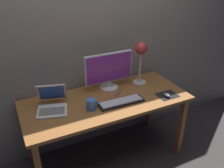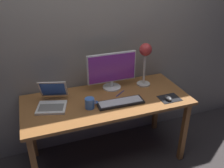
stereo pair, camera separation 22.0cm
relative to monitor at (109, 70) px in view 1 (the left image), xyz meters
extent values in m
plane|color=#383333|center=(-0.12, -0.20, -0.95)|extent=(4.80, 4.80, 0.00)
cube|color=gray|center=(-0.12, 0.20, 0.35)|extent=(4.80, 0.06, 2.60)
cube|color=#935B2D|center=(-0.12, -0.20, -0.22)|extent=(1.60, 0.70, 0.03)
cube|color=#935B2D|center=(0.62, -0.49, -0.59)|extent=(0.05, 0.05, 0.71)
cube|color=#935B2D|center=(-0.86, 0.09, -0.59)|extent=(0.05, 0.05, 0.71)
cube|color=#935B2D|center=(0.62, 0.09, -0.59)|extent=(0.05, 0.05, 0.71)
cylinder|color=silver|center=(0.00, 0.00, -0.20)|extent=(0.19, 0.19, 0.01)
cylinder|color=silver|center=(0.00, 0.00, -0.16)|extent=(0.03, 0.03, 0.06)
cube|color=silver|center=(0.00, 0.00, 0.02)|extent=(0.51, 0.03, 0.31)
cube|color=purple|center=(0.00, -0.02, 0.02)|extent=(0.49, 0.00, 0.28)
cube|color=black|center=(-0.03, -0.32, -0.20)|extent=(0.44, 0.15, 0.02)
cube|color=silver|center=(-0.03, -0.32, -0.19)|extent=(0.41, 0.12, 0.01)
cube|color=silver|center=(-0.65, -0.19, -0.20)|extent=(0.31, 0.28, 0.02)
cube|color=slate|center=(-0.65, -0.21, -0.19)|extent=(0.24, 0.18, 0.00)
cube|color=silver|center=(-0.60, -0.04, -0.09)|extent=(0.28, 0.18, 0.20)
cube|color=blue|center=(-0.60, -0.04, -0.09)|extent=(0.24, 0.15, 0.17)
cylinder|color=beige|center=(0.35, -0.04, -0.20)|extent=(0.14, 0.14, 0.01)
cylinder|color=silver|center=(0.35, -0.04, -0.02)|extent=(0.02, 0.02, 0.35)
sphere|color=#BF3333|center=(0.35, -0.04, 0.19)|extent=(0.13, 0.13, 0.13)
sphere|color=#FFEAB2|center=(0.35, -0.05, 0.16)|extent=(0.05, 0.05, 0.05)
cube|color=black|center=(0.45, -0.40, -0.21)|extent=(0.20, 0.16, 0.00)
ellipsoid|color=#38383A|center=(0.43, -0.42, -0.19)|extent=(0.06, 0.10, 0.03)
cylinder|color=#3F72CC|center=(-0.32, -0.30, -0.16)|extent=(0.09, 0.09, 0.10)
torus|color=#3F72CC|center=(-0.26, -0.30, -0.16)|extent=(0.05, 0.05, 0.01)
cylinder|color=#2633A5|center=(0.03, -0.15, -0.20)|extent=(0.12, 0.09, 0.01)
camera|label=1|loc=(-0.95, -2.01, 0.98)|focal=38.47mm
camera|label=2|loc=(-0.75, -2.10, 0.98)|focal=38.47mm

